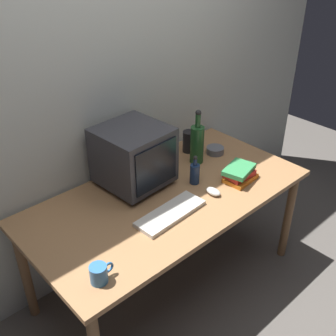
% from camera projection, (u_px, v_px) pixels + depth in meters
% --- Properties ---
extents(ground_plane, '(6.00, 6.00, 0.00)m').
position_uv_depth(ground_plane, '(168.00, 281.00, 2.77)').
color(ground_plane, '#56514C').
extents(back_wall, '(4.00, 0.08, 2.50)m').
position_uv_depth(back_wall, '(113.00, 86.00, 2.43)').
color(back_wall, beige).
rests_on(back_wall, ground).
extents(desk, '(1.70, 0.86, 0.72)m').
position_uv_depth(desk, '(168.00, 204.00, 2.44)').
color(desk, '#9E7047').
rests_on(desk, ground).
extents(crt_monitor, '(0.40, 0.41, 0.37)m').
position_uv_depth(crt_monitor, '(133.00, 156.00, 2.39)').
color(crt_monitor, '#333338').
rests_on(crt_monitor, desk).
extents(keyboard, '(0.43, 0.17, 0.02)m').
position_uv_depth(keyboard, '(171.00, 213.00, 2.22)').
color(keyboard, beige).
rests_on(keyboard, desk).
extents(computer_mouse, '(0.06, 0.10, 0.04)m').
position_uv_depth(computer_mouse, '(213.00, 192.00, 2.39)').
color(computer_mouse, beige).
rests_on(computer_mouse, desk).
extents(bottle_tall, '(0.09, 0.09, 0.37)m').
position_uv_depth(bottle_tall, '(197.00, 143.00, 2.65)').
color(bottle_tall, '#1E4C23').
rests_on(bottle_tall, desk).
extents(bottle_short, '(0.06, 0.06, 0.19)m').
position_uv_depth(bottle_short, '(195.00, 173.00, 2.46)').
color(bottle_short, navy).
rests_on(bottle_short, desk).
extents(book_stack, '(0.23, 0.19, 0.09)m').
position_uv_depth(book_stack, '(239.00, 174.00, 2.50)').
color(book_stack, orange).
rests_on(book_stack, desk).
extents(mug, '(0.12, 0.08, 0.09)m').
position_uv_depth(mug, '(99.00, 274.00, 1.80)').
color(mug, '#3370B2').
rests_on(mug, desk).
extents(cd_spindle, '(0.12, 0.12, 0.04)m').
position_uv_depth(cd_spindle, '(215.00, 150.00, 2.81)').
color(cd_spindle, '#595B66').
rests_on(cd_spindle, desk).
extents(metal_canister, '(0.09, 0.09, 0.15)m').
position_uv_depth(metal_canister, '(189.00, 141.00, 2.80)').
color(metal_canister, black).
rests_on(metal_canister, desk).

